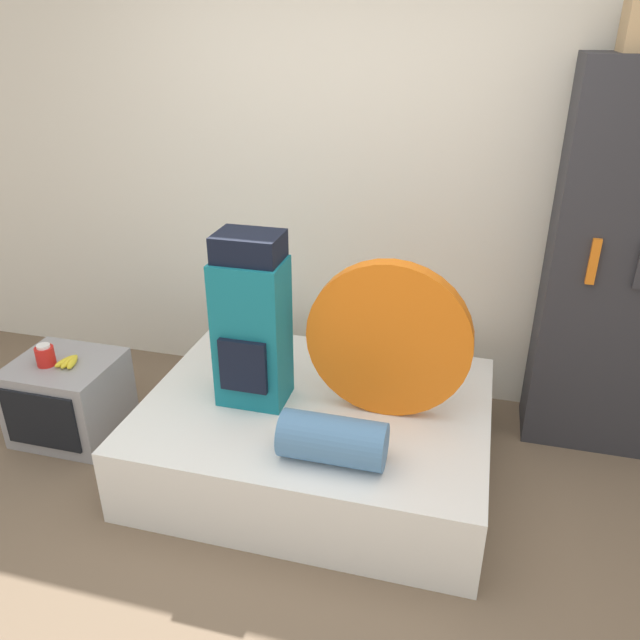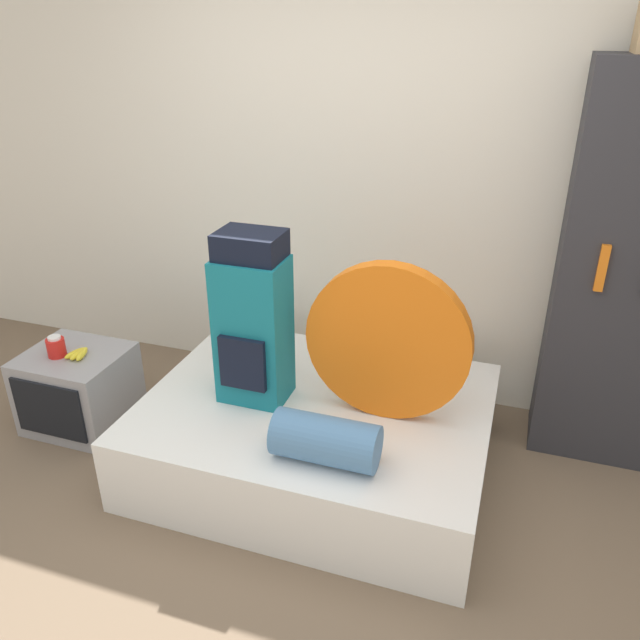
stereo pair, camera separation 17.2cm
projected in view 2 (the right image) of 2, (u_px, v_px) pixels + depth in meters
ground_plane at (254, 592)px, 2.54m from camera, size 16.00×16.00×0.00m
wall_back at (373, 178)px, 3.46m from camera, size 8.00×0.05×2.60m
bed at (317, 433)px, 3.18m from camera, size 1.68×1.31×0.39m
backpack at (253, 321)px, 2.96m from camera, size 0.33×0.28×0.85m
tent_bag at (388, 342)px, 2.84m from camera, size 0.77×0.08×0.77m
sleeping_roll at (326, 440)px, 2.63m from camera, size 0.45×0.21×0.21m
television at (79, 389)px, 3.50m from camera, size 0.54×0.49×0.45m
canister at (56, 347)px, 3.37m from camera, size 0.10×0.10×0.12m
banana_bunch at (79, 354)px, 3.37m from camera, size 0.12×0.14×0.04m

